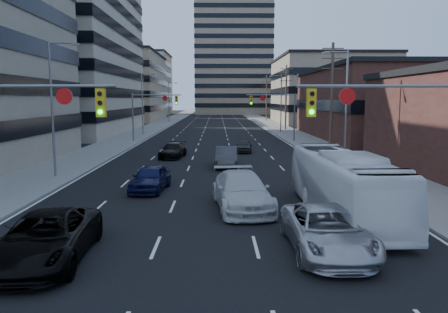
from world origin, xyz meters
name	(u,v)px	position (x,y,z in m)	size (l,w,h in m)	color
road_surface	(216,116)	(0.00, 130.00, 0.01)	(18.00, 300.00, 0.02)	black
sidewalk_left	(180,116)	(-11.50, 130.00, 0.07)	(5.00, 300.00, 0.15)	slate
sidewalk_right	(252,116)	(11.50, 130.00, 0.07)	(5.00, 300.00, 0.15)	slate
office_left_mid	(39,42)	(-27.00, 60.00, 14.00)	(26.00, 34.00, 28.00)	#ADA089
office_left_far	(118,88)	(-24.00, 100.00, 8.00)	(20.00, 30.00, 16.00)	gray
storefront_right_mid	(391,105)	(24.00, 50.00, 4.50)	(20.00, 30.00, 9.00)	#472119
office_right_far	(328,91)	(25.00, 88.00, 7.00)	(22.00, 28.00, 14.00)	gray
apartment_tower	(233,32)	(6.00, 150.00, 29.00)	(26.00, 26.00, 58.00)	gray
bg_block_left	(133,85)	(-28.00, 140.00, 10.00)	(24.00, 24.00, 20.00)	#ADA089
bg_block_right	(317,97)	(32.00, 130.00, 6.00)	(22.00, 22.00, 12.00)	gray
signal_near_left	(15,124)	(-7.45, 8.00, 4.33)	(6.59, 0.33, 6.00)	slate
signal_near_right	(395,124)	(7.45, 8.00, 4.33)	(6.59, 0.33, 6.00)	slate
signal_far_left	(151,107)	(-7.68, 45.00, 4.30)	(6.09, 0.33, 6.00)	slate
signal_far_right	(276,107)	(7.68, 45.00, 4.30)	(6.09, 0.33, 6.00)	slate
utility_pole_block	(332,94)	(12.20, 36.00, 5.78)	(2.20, 0.28, 11.00)	#4C3D2D
utility_pole_midblock	(286,96)	(12.20, 66.00, 5.78)	(2.20, 0.28, 11.00)	#4C3D2D
utility_pole_distant	(266,97)	(12.20, 96.00, 5.78)	(2.20, 0.28, 11.00)	#4C3D2D
streetlight_left_near	(54,103)	(-10.34, 20.00, 5.05)	(2.03, 0.22, 9.00)	slate
streetlight_left_mid	(143,101)	(-10.34, 55.00, 5.05)	(2.03, 0.22, 9.00)	slate
streetlight_left_far	(169,100)	(-10.34, 90.00, 5.05)	(2.03, 0.22, 9.00)	slate
streetlight_right_near	(344,102)	(10.34, 25.00, 5.05)	(2.03, 0.22, 9.00)	slate
streetlight_right_far	(280,101)	(10.34, 60.00, 5.05)	(2.03, 0.22, 9.00)	slate
black_pickup	(46,238)	(-5.20, 4.73, 0.80)	(2.66, 5.77, 1.60)	black
white_van	(242,191)	(1.60, 11.53, 0.88)	(2.46, 6.05, 1.76)	silver
silver_suv	(327,230)	(4.22, 5.47, 0.78)	(2.59, 5.61, 1.56)	#B1B1B6
transit_bus	(343,184)	(6.06, 10.08, 1.49)	(2.50, 10.70, 2.98)	white
sedan_blue	(151,178)	(-3.46, 15.84, 0.75)	(1.78, 4.41, 1.50)	#0D1137
sedan_grey_center	(226,157)	(1.12, 24.79, 0.78)	(1.66, 4.76, 1.57)	#38383B
sedan_black_far	(173,150)	(-3.60, 30.17, 0.68)	(1.89, 4.65, 1.35)	black
sedan_grey_right	(244,146)	(3.08, 34.30, 0.66)	(1.56, 3.89, 1.33)	#2C2C2E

